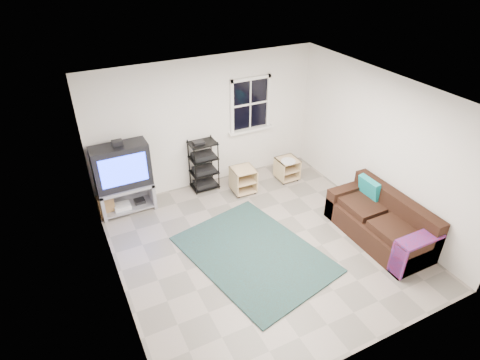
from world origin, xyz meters
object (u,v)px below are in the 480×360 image
av_rack (204,168)px  sofa (381,223)px  side_table_right (286,167)px  tv_unit (123,173)px  side_table_left (243,179)px

av_rack → sofa: size_ratio=0.56×
av_rack → side_table_right: 1.75m
tv_unit → side_table_left: tv_unit is taller
av_rack → side_table_right: av_rack is taller
av_rack → sofa: 3.48m
side_table_right → sofa: sofa is taller
av_rack → side_table_left: bearing=-34.8°
sofa → av_rack: bearing=126.6°
tv_unit → sofa: (3.65, -2.74, -0.49)m
side_table_right → sofa: size_ratio=0.26×
av_rack → sofa: (2.07, -2.79, -0.16)m
tv_unit → side_table_right: size_ratio=2.95×
side_table_right → side_table_left: bearing=-179.5°
sofa → side_table_left: bearing=121.3°
tv_unit → side_table_left: (2.22, -0.39, -0.52)m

